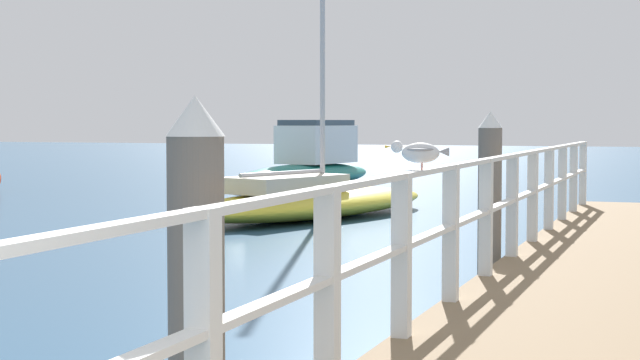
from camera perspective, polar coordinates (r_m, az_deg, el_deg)
pier_deck at (r=10.87m, az=16.62°, el=-5.85°), size 2.74×18.49×0.38m
pier_railing at (r=10.92m, az=9.92°, el=-1.03°), size 0.12×17.01×1.15m
dock_piling_near at (r=5.12m, az=-6.85°, el=-6.55°), size 0.29×0.29×2.01m
dock_piling_far at (r=12.41m, az=9.36°, el=-0.82°), size 0.29×0.29×2.01m
seagull_foreground at (r=7.64m, az=5.51°, el=1.57°), size 0.48×0.21×0.21m
boat_2 at (r=20.17m, az=-0.60°, el=-1.11°), size 4.24×7.30×8.11m
boat_4 at (r=29.72m, az=-0.59°, el=0.84°), size 3.09×6.79×1.94m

